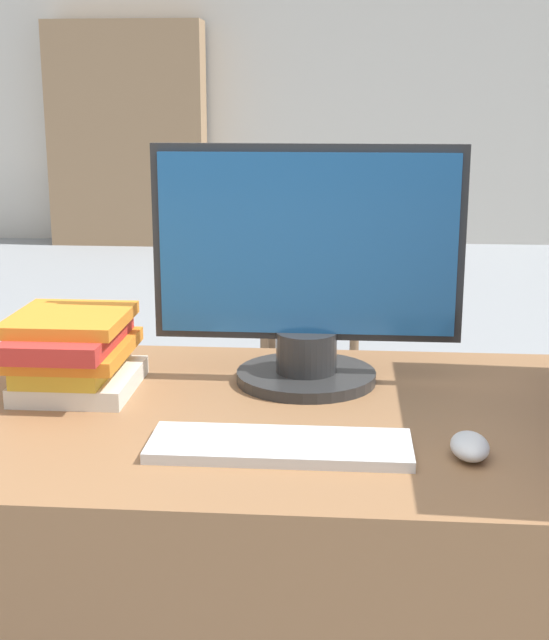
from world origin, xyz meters
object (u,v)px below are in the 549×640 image
book_stack (73,352)px  keyboard (280,446)px  mouse (470,446)px  monitor (307,275)px  far_chair (312,279)px

book_stack → keyboard: bearing=-33.3°
keyboard → mouse: size_ratio=4.32×
monitor → keyboard: 0.38m
keyboard → monitor: bearing=86.0°
keyboard → book_stack: (-0.38, 0.25, 0.06)m
mouse → book_stack: size_ratio=0.33×
monitor → keyboard: (-0.02, -0.33, -0.19)m
mouse → far_chair: (-0.33, 2.67, -0.30)m
keyboard → far_chair: size_ratio=0.45×
book_stack → monitor: bearing=11.1°
monitor → far_chair: 2.39m
book_stack → far_chair: size_ratio=0.31×
monitor → mouse: size_ratio=6.15×
mouse → far_chair: bearing=97.0°
keyboard → far_chair: 2.68m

